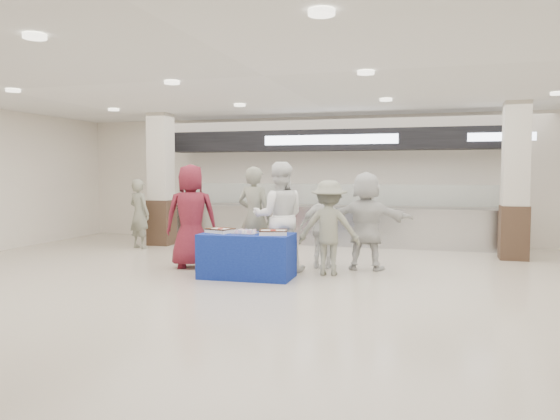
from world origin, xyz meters
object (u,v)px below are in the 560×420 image
(civilian_white, at_px, (366,221))
(sheet_cake_left, at_px, (220,230))
(display_table, at_px, (247,256))
(sheet_cake_right, at_px, (273,232))
(soldier_bg, at_px, (139,214))
(chef_short, at_px, (323,228))
(cupcake_tray, at_px, (246,232))
(soldier_a, at_px, (254,217))
(civilian_maroon, at_px, (191,216))
(soldier_b, at_px, (329,228))
(chef_tall, at_px, (279,217))

(civilian_white, bearing_deg, sheet_cake_left, 30.28)
(display_table, height_order, sheet_cake_right, sheet_cake_right)
(sheet_cake_left, xyz_separation_m, soldier_bg, (-3.15, 2.68, 0.01))
(sheet_cake_right, bearing_deg, chef_short, 65.33)
(chef_short, relative_size, civilian_white, 0.84)
(display_table, height_order, cupcake_tray, cupcake_tray)
(soldier_a, bearing_deg, cupcake_tray, 111.53)
(civilian_maroon, bearing_deg, soldier_b, 159.54)
(sheet_cake_left, height_order, civilian_maroon, civilian_maroon)
(sheet_cake_left, xyz_separation_m, soldier_b, (1.76, 0.63, 0.03))
(soldier_bg, bearing_deg, soldier_a, 175.35)
(display_table, xyz_separation_m, sheet_cake_right, (0.47, -0.03, 0.42))
(display_table, bearing_deg, chef_short, 48.05)
(chef_tall, xyz_separation_m, civilian_white, (1.49, 0.57, -0.09))
(civilian_maroon, height_order, chef_tall, chef_tall)
(sheet_cake_right, height_order, chef_tall, chef_tall)
(civilian_maroon, relative_size, chef_short, 1.29)
(display_table, relative_size, soldier_a, 0.82)
(civilian_maroon, distance_m, civilian_white, 3.23)
(soldier_a, xyz_separation_m, civilian_white, (2.08, 0.21, -0.05))
(sheet_cake_right, bearing_deg, soldier_a, 122.09)
(display_table, xyz_separation_m, civilian_white, (1.83, 1.33, 0.52))
(civilian_maroon, bearing_deg, sheet_cake_left, 122.60)
(civilian_white, bearing_deg, soldier_bg, -13.44)
(civilian_white, relative_size, soldier_bg, 1.11)
(sheet_cake_right, distance_m, soldier_bg, 4.92)
(sheet_cake_left, bearing_deg, chef_tall, 42.47)
(chef_tall, relative_size, chef_short, 1.31)
(sheet_cake_left, height_order, chef_short, chef_short)
(display_table, relative_size, civilian_white, 0.87)
(sheet_cake_left, bearing_deg, soldier_bg, 139.60)
(cupcake_tray, xyz_separation_m, chef_short, (1.08, 1.24, -0.03))
(sheet_cake_right, height_order, civilian_maroon, civilian_maroon)
(soldier_a, relative_size, soldier_bg, 1.17)
(soldier_b, relative_size, civilian_white, 0.92)
(civilian_white, bearing_deg, civilian_maroon, 12.83)
(sheet_cake_right, bearing_deg, soldier_bg, 146.53)
(sheet_cake_right, bearing_deg, chef_tall, 99.46)
(display_table, bearing_deg, sheet_cake_right, -5.07)
(cupcake_tray, xyz_separation_m, civilian_maroon, (-1.31, 0.64, 0.18))
(display_table, relative_size, chef_short, 1.04)
(cupcake_tray, relative_size, chef_tall, 0.21)
(sheet_cake_left, distance_m, soldier_bg, 4.13)
(cupcake_tray, xyz_separation_m, soldier_a, (-0.23, 1.13, 0.16))
(chef_tall, distance_m, chef_short, 0.89)
(display_table, bearing_deg, civilian_maroon, 152.72)
(sheet_cake_right, bearing_deg, cupcake_tray, 176.72)
(chef_short, bearing_deg, cupcake_tray, 35.55)
(soldier_a, xyz_separation_m, soldier_bg, (-3.38, 1.56, -0.13))
(cupcake_tray, bearing_deg, sheet_cake_left, 179.10)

